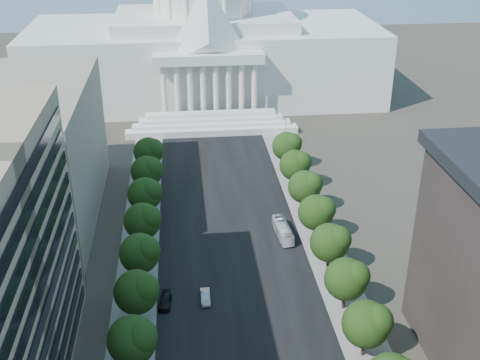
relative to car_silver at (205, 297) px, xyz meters
name	(u,v)px	position (x,y,z in m)	size (l,w,h in m)	color
road_asphalt	(228,228)	(6.28, 25.37, -0.79)	(30.00, 260.00, 0.01)	black
sidewalk_left	(141,232)	(-12.72, 25.37, -0.79)	(8.00, 260.00, 0.02)	gray
sidewalk_right	(313,223)	(25.28, 25.37, -0.79)	(8.00, 260.00, 0.02)	gray
capitol	(204,40)	(6.28, 120.26, 19.22)	(120.00, 56.00, 73.00)	white
office_block_left_far	(3,156)	(-41.72, 35.37, 14.21)	(38.00, 52.00, 30.00)	gray
tree_l_d	(134,339)	(-11.38, -16.83, 5.66)	(7.79, 7.60, 9.97)	#33261C
tree_l_e	(138,291)	(-11.38, -4.83, 5.66)	(7.79, 7.60, 9.97)	#33261C
tree_l_f	(141,252)	(-11.38, 7.17, 5.66)	(7.79, 7.60, 9.97)	#33261C
tree_l_g	(144,220)	(-11.38, 19.17, 5.66)	(7.79, 7.60, 9.97)	#33261C
tree_l_h	(146,194)	(-11.38, 31.17, 5.66)	(7.79, 7.60, 9.97)	#33261C
tree_l_i	(148,171)	(-11.38, 43.17, 5.66)	(7.79, 7.60, 9.97)	#33261C
tree_l_j	(150,151)	(-11.38, 55.17, 5.66)	(7.79, 7.60, 9.97)	#33261C
tree_r_d	(369,323)	(24.62, -16.83, 5.66)	(7.79, 7.60, 9.97)	#33261C
tree_r_e	(348,278)	(24.62, -4.83, 5.66)	(7.79, 7.60, 9.97)	#33261C
tree_r_f	(332,242)	(24.62, 7.17, 5.66)	(7.79, 7.60, 9.97)	#33261C
tree_r_g	(318,212)	(24.62, 19.17, 5.66)	(7.79, 7.60, 9.97)	#33261C
tree_r_h	(306,186)	(24.62, 31.17, 5.66)	(7.79, 7.60, 9.97)	#33261C
tree_r_i	(296,164)	(24.62, 43.17, 5.66)	(7.79, 7.60, 9.97)	#33261C
tree_r_j	(288,146)	(24.62, 55.17, 5.66)	(7.79, 7.60, 9.97)	#33261C
streetlight_c	(356,280)	(26.18, -4.63, 5.03)	(2.61, 0.44, 9.00)	gray
streetlight_d	(324,211)	(26.18, 20.37, 5.03)	(2.61, 0.44, 9.00)	gray
streetlight_e	(301,163)	(26.18, 45.37, 5.03)	(2.61, 0.44, 9.00)	gray
streetlight_f	(284,127)	(26.18, 70.37, 5.03)	(2.61, 0.44, 9.00)	gray
car_silver	(205,297)	(0.00, 0.00, 0.00)	(1.67, 4.80, 1.58)	#A6AAAE
car_dark_b	(165,301)	(-7.22, -0.49, -0.02)	(2.16, 5.31, 1.54)	black
city_bus	(283,230)	(17.66, 20.71, 0.66)	(2.44, 10.43, 2.90)	silver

